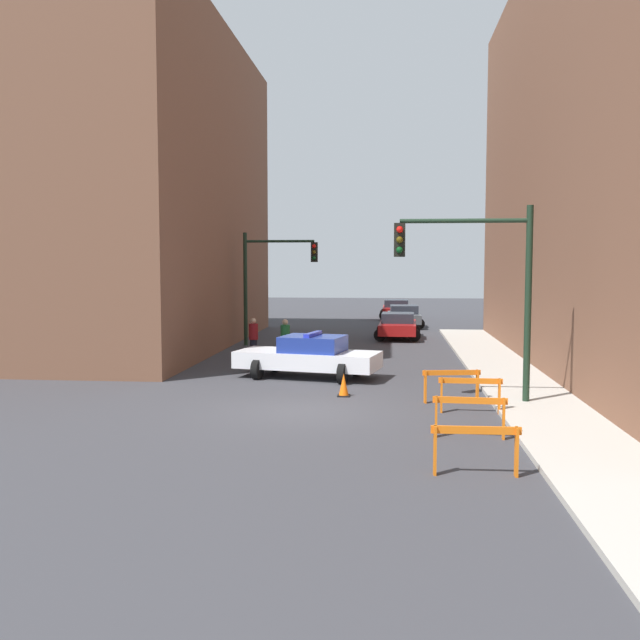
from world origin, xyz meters
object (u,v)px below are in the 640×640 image
(traffic_light_far, at_px, (269,272))
(parked_car_far, at_px, (396,309))
(barrier_mid, at_px, (470,410))
(pedestrian_crossing, at_px, (285,340))
(traffic_cone, at_px, (344,385))
(parked_car_mid, at_px, (404,316))
(barrier_corner, at_px, (451,380))
(pedestrian_corner, at_px, (254,338))
(barrier_front, at_px, (476,442))
(police_car, at_px, (309,356))
(barrier_back, at_px, (470,389))
(traffic_light_near, at_px, (484,273))
(parked_car_near, at_px, (398,325))

(traffic_light_far, distance_m, parked_car_far, 17.75)
(parked_car_far, distance_m, barrier_mid, 33.37)
(pedestrian_crossing, distance_m, traffic_cone, 7.33)
(parked_car_mid, xyz_separation_m, barrier_corner, (0.87, -23.11, -0.06))
(parked_car_far, height_order, pedestrian_crossing, pedestrian_crossing)
(pedestrian_corner, bearing_deg, pedestrian_crossing, 15.26)
(traffic_light_far, relative_size, pedestrian_crossing, 3.13)
(pedestrian_corner, bearing_deg, barrier_front, -32.48)
(police_car, height_order, parked_car_far, police_car)
(barrier_back, bearing_deg, traffic_cone, 149.28)
(traffic_light_near, height_order, pedestrian_crossing, traffic_light_near)
(traffic_light_near, bearing_deg, barrier_mid, -100.88)
(barrier_mid, bearing_deg, parked_car_far, 92.30)
(barrier_front, bearing_deg, parked_car_mid, 91.41)
(barrier_back, bearing_deg, parked_car_far, 93.05)
(pedestrian_crossing, relative_size, pedestrian_corner, 1.00)
(barrier_front, xyz_separation_m, barrier_mid, (0.20, 2.79, 0.00))
(police_car, height_order, barrier_mid, police_car)
(barrier_front, distance_m, traffic_cone, 7.93)
(pedestrian_corner, relative_size, traffic_cone, 2.53)
(traffic_light_far, xyz_separation_m, police_car, (2.89, -9.05, -2.67))
(parked_car_mid, bearing_deg, parked_car_near, -95.63)
(barrier_mid, xyz_separation_m, traffic_cone, (-3.05, 4.61, -0.30))
(police_car, relative_size, barrier_mid, 3.12)
(pedestrian_crossing, distance_m, barrier_corner, 9.38)
(parked_car_near, xyz_separation_m, parked_car_mid, (0.42, 6.61, 0.00))
(parked_car_far, bearing_deg, traffic_cone, -93.03)
(police_car, distance_m, parked_car_near, 12.99)
(parked_car_near, relative_size, parked_car_far, 1.01)
(pedestrian_corner, height_order, barrier_back, pedestrian_corner)
(parked_car_near, height_order, pedestrian_corner, pedestrian_corner)
(police_car, xyz_separation_m, parked_car_near, (3.06, 12.63, -0.05))
(pedestrian_crossing, bearing_deg, traffic_light_far, 46.39)
(pedestrian_corner, bearing_deg, parked_car_mid, 100.45)
(traffic_light_near, distance_m, barrier_back, 3.16)
(police_car, bearing_deg, parked_car_far, 5.53)
(traffic_light_far, xyz_separation_m, barrier_front, (7.11, -19.65, -2.78))
(police_car, xyz_separation_m, barrier_front, (4.22, -10.59, -0.11))
(traffic_cone, bearing_deg, barrier_corner, -12.56)
(traffic_light_near, distance_m, pedestrian_corner, 11.50)
(police_car, xyz_separation_m, parked_car_mid, (3.48, 19.24, -0.05))
(traffic_light_far, relative_size, traffic_cone, 7.93)
(traffic_light_near, bearing_deg, pedestrian_corner, 134.09)
(barrier_back, distance_m, traffic_cone, 3.90)
(parked_car_near, xyz_separation_m, barrier_back, (1.65, -17.82, -0.06))
(traffic_light_near, relative_size, pedestrian_crossing, 3.13)
(parked_car_near, xyz_separation_m, barrier_front, (1.16, -23.22, -0.06))
(traffic_light_near, distance_m, police_car, 7.11)
(police_car, height_order, parked_car_mid, police_car)
(barrier_back, xyz_separation_m, traffic_cone, (-3.34, 1.99, -0.30))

